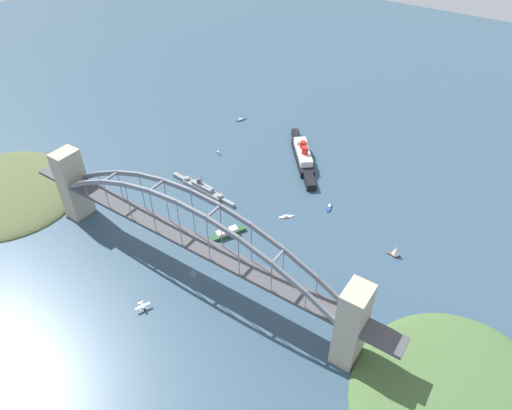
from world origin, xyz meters
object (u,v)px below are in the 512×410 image
channel_marker_buoy (266,261)px  small_boat_4 (241,120)px  seaplane_taxiing_near_bridge (143,306)px  harbor_ferry_steamer (227,233)px  harbor_arch_bridge (189,240)px  small_boat_2 (396,251)px  small_boat_0 (286,217)px  small_boat_3 (218,153)px  naval_cruiser (202,188)px  small_boat_1 (329,207)px  ocean_liner (303,155)px

channel_marker_buoy → small_boat_4: bearing=130.3°
seaplane_taxiing_near_bridge → harbor_ferry_steamer: bearing=87.6°
harbor_arch_bridge → small_boat_2: (113.11, 97.21, -27.24)m
small_boat_0 → channel_marker_buoy: bearing=-74.8°
small_boat_3 → small_boat_4: small_boat_3 is taller
seaplane_taxiing_near_bridge → small_boat_3: (-72.44, 176.01, -1.43)m
naval_cruiser → harbor_ferry_steamer: 61.58m
harbor_arch_bridge → naval_cruiser: 100.51m
small_boat_1 → small_boat_0: bearing=-127.8°
seaplane_taxiing_near_bridge → channel_marker_buoy: size_ratio=3.63×
harbor_ferry_steamer → channel_marker_buoy: harbor_ferry_steamer is taller
small_boat_1 → small_boat_4: (-146.42, 79.50, -0.12)m
small_boat_2 → small_boat_3: size_ratio=1.28×
seaplane_taxiing_near_bridge → small_boat_3: 190.34m
naval_cruiser → small_boat_3: bearing=114.4°
naval_cruiser → harbor_ferry_steamer: size_ratio=2.42×
ocean_liner → small_boat_0: ocean_liner is taller
small_boat_3 → channel_marker_buoy: (117.31, -95.15, 0.34)m
harbor_ferry_steamer → small_boat_2: small_boat_2 is taller
ocean_liner → seaplane_taxiing_near_bridge: ocean_liner is taller
naval_cruiser → small_boat_0: bearing=7.4°
small_boat_4 → channel_marker_buoy: bearing=-49.7°
small_boat_0 → harbor_ferry_steamer: bearing=-121.8°
small_boat_1 → small_boat_4: bearing=151.5°
seaplane_taxiing_near_bridge → small_boat_0: 135.47m
small_boat_0 → small_boat_4: bearing=138.2°
seaplane_taxiing_near_bridge → small_boat_0: bearing=76.8°
seaplane_taxiing_near_bridge → small_boat_3: seaplane_taxiing_near_bridge is taller
harbor_ferry_steamer → seaplane_taxiing_near_bridge: 87.97m
small_boat_2 → channel_marker_buoy: bearing=-142.0°
harbor_ferry_steamer → small_boat_0: (27.22, 43.98, -1.65)m
harbor_ferry_steamer → small_boat_4: size_ratio=2.50×
naval_cruiser → small_boat_4: bearing=110.1°
small_boat_0 → channel_marker_buoy: channel_marker_buoy is taller
small_boat_2 → channel_marker_buoy: size_ratio=3.78×
small_boat_2 → small_boat_4: 235.46m
small_boat_1 → small_boat_3: size_ratio=1.48×
harbor_arch_bridge → ocean_liner: size_ratio=3.73×
small_boat_4 → small_boat_3: bearing=-73.6°
small_boat_2 → harbor_ferry_steamer: bearing=-155.9°
harbor_ferry_steamer → naval_cruiser: bearing=146.8°
ocean_liner → small_boat_0: bearing=-69.5°
small_boat_0 → small_boat_3: 112.44m
small_boat_2 → channel_marker_buoy: 96.04m
seaplane_taxiing_near_bridge → small_boat_2: 184.71m
harbor_arch_bridge → small_boat_4: harbor_arch_bridge is taller
small_boat_0 → small_boat_1: bearing=52.2°
harbor_ferry_steamer → small_boat_2: size_ratio=2.86×
harbor_arch_bridge → small_boat_0: (23.63, 89.08, -31.44)m
small_boat_3 → channel_marker_buoy: 151.05m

